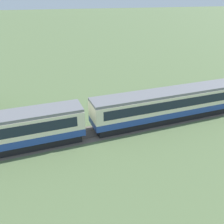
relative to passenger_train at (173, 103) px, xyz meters
The scene contains 2 objects.
passenger_train is the anchor object (origin of this frame).
railway_track 2.37m from the passenger_train, behind, with size 145.28×3.60×0.04m.
Camera 1 is at (-49.14, -22.03, 14.46)m, focal length 38.00 mm.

